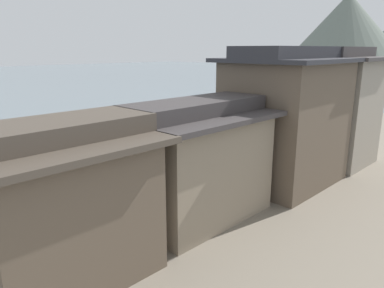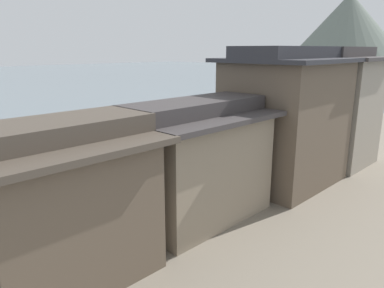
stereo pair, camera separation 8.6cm
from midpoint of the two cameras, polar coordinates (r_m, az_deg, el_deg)
name	(u,v)px [view 1 (the left image)]	position (r m, az deg, el deg)	size (l,w,h in m)	color
boat_moored_nearest	(224,162)	(30.60, 5.00, -2.78)	(1.42, 5.18, 0.56)	brown
boat_moored_second	(244,120)	(48.79, 8.01, 3.80)	(1.08, 4.20, 0.76)	#33281E
boat_moored_third	(83,185)	(26.65, -16.74, -6.13)	(4.26, 4.62, 0.45)	#423328
boat_moored_far	(270,113)	(54.71, 12.02, 4.75)	(5.69, 2.82, 0.74)	#33281E
boat_midriver_drifting	(330,119)	(53.09, 20.76, 3.70)	(3.78, 1.95, 0.36)	#232326
boat_midriver_upstream	(200,131)	(42.03, 1.13, 2.03)	(5.01, 1.65, 0.47)	#33281E
boat_upstream_distant	(321,127)	(46.28, 19.42, 2.53)	(3.38, 4.80, 0.82)	brown
house_waterfront_nearest	(62,202)	(14.68, -19.81, -8.59)	(6.02, 6.95, 6.14)	brown
house_waterfront_second	(196,161)	(18.84, 0.54, -2.60)	(5.80, 7.97, 6.14)	gray
house_waterfront_tall	(285,118)	(24.29, 14.26, 4.01)	(6.83, 8.10, 8.74)	brown
house_waterfront_narrow	(331,106)	(30.08, 20.88, 5.50)	(7.00, 6.08, 8.74)	gray
hill_far_centre	(345,40)	(104.99, 22.79, 14.71)	(40.52, 40.52, 23.00)	slate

